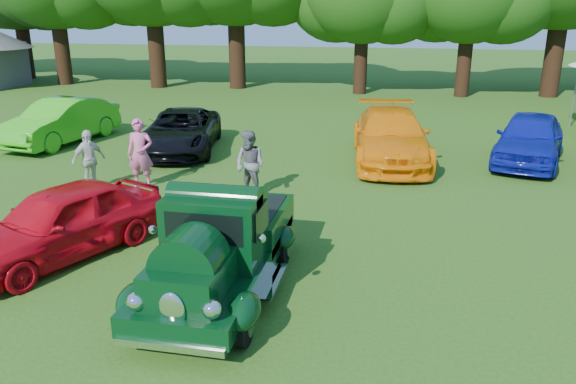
% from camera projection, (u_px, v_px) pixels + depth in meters
% --- Properties ---
extents(ground, '(120.00, 120.00, 0.00)m').
position_uv_depth(ground, '(223.00, 268.00, 10.60)').
color(ground, '#285112').
rests_on(ground, ground).
extents(hero_pickup, '(2.16, 4.65, 1.82)m').
position_uv_depth(hero_pickup, '(221.00, 248.00, 9.57)').
color(hero_pickup, black).
rests_on(hero_pickup, ground).
extents(red_convertible, '(3.23, 4.51, 1.43)m').
position_uv_depth(red_convertible, '(61.00, 222.00, 10.93)').
color(red_convertible, red).
rests_on(red_convertible, ground).
extents(back_car_lime, '(2.35, 4.95, 1.57)m').
position_uv_depth(back_car_lime, '(61.00, 121.00, 20.03)').
color(back_car_lime, green).
rests_on(back_car_lime, ground).
extents(back_car_black, '(3.27, 5.34, 1.38)m').
position_uv_depth(back_car_black, '(181.00, 131.00, 18.96)').
color(back_car_black, black).
rests_on(back_car_black, ground).
extents(back_car_orange, '(2.82, 5.75, 1.61)m').
position_uv_depth(back_car_orange, '(391.00, 136.00, 17.68)').
color(back_car_orange, orange).
rests_on(back_car_orange, ground).
extents(back_car_blue, '(3.05, 4.94, 1.57)m').
position_uv_depth(back_car_blue, '(530.00, 138.00, 17.47)').
color(back_car_blue, '#0E179A').
rests_on(back_car_blue, ground).
extents(spectator_pink, '(0.77, 0.60, 1.88)m').
position_uv_depth(spectator_pink, '(140.00, 153.00, 15.06)').
color(spectator_pink, '#CB5386').
rests_on(spectator_pink, ground).
extents(spectator_grey, '(1.03, 0.94, 1.73)m').
position_uv_depth(spectator_grey, '(250.00, 164.00, 14.31)').
color(spectator_grey, slate).
rests_on(spectator_grey, ground).
extents(spectator_white, '(0.80, 1.02, 1.62)m').
position_uv_depth(spectator_white, '(89.00, 160.00, 14.94)').
color(spectator_white, beige).
rests_on(spectator_white, ground).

